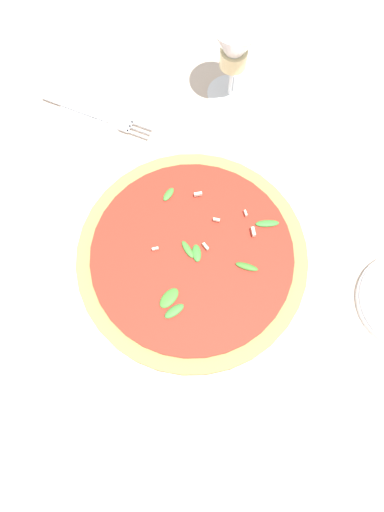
# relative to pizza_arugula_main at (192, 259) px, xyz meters

# --- Properties ---
(ground_plane) EXTENTS (6.00, 6.00, 0.00)m
(ground_plane) POSITION_rel_pizza_arugula_main_xyz_m (0.02, 0.01, -0.02)
(ground_plane) COLOR beige
(pizza_arugula_main) EXTENTS (0.37, 0.37, 0.05)m
(pizza_arugula_main) POSITION_rel_pizza_arugula_main_xyz_m (0.00, 0.00, 0.00)
(pizza_arugula_main) COLOR white
(pizza_arugula_main) RESTS_ON ground_plane
(wine_glass) EXTENTS (0.08, 0.08, 0.16)m
(wine_glass) POSITION_rel_pizza_arugula_main_xyz_m (-0.14, 0.29, 0.09)
(wine_glass) COLOR white
(wine_glass) RESTS_ON ground_plane
(napkin) EXTENTS (0.12, 0.08, 0.01)m
(napkin) POSITION_rel_pizza_arugula_main_xyz_m (-0.30, 0.10, -0.01)
(napkin) COLOR white
(napkin) RESTS_ON ground_plane
(fork) EXTENTS (0.20, 0.07, 0.00)m
(fork) POSITION_rel_pizza_arugula_main_xyz_m (-0.29, 0.10, -0.01)
(fork) COLOR silver
(fork) RESTS_ON ground_plane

